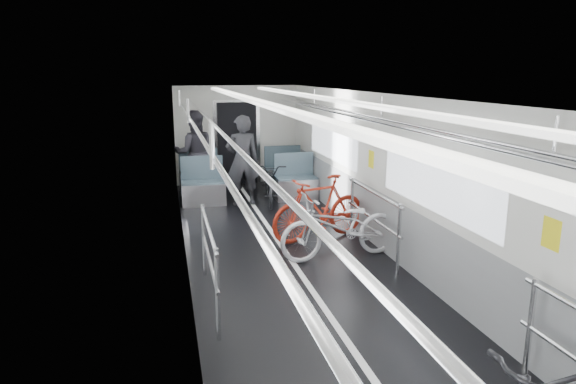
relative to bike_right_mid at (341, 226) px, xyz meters
name	(u,v)px	position (x,y,z in m)	size (l,w,h in m)	color
car_shell	(285,180)	(-0.74, 0.49, 0.63)	(3.02, 14.01, 2.41)	black
bike_right_mid	(341,226)	(0.00, 0.00, 0.00)	(0.65, 1.88, 0.99)	silver
bike_right_far	(320,208)	(-0.04, 0.94, 0.04)	(0.50, 1.78, 1.07)	#AC2615
bike_aisle	(272,182)	(-0.31, 3.51, -0.05)	(0.59, 1.68, 0.88)	black
person_standing	(242,160)	(-0.93, 3.51, 0.44)	(0.68, 0.45, 1.87)	black
person_seated	(195,153)	(-1.83, 4.71, 0.45)	(0.92, 0.72, 1.89)	#302E36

